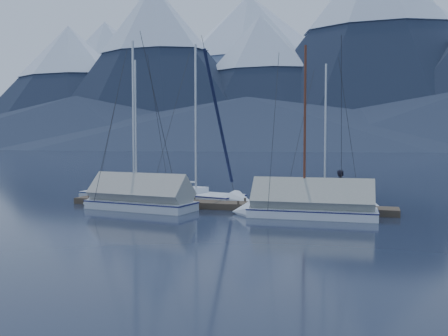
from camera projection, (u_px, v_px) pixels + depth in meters
The scene contains 10 objects.
ground at pixel (212, 213), 23.91m from camera, with size 1000.00×1000.00×0.00m, color black.
mountain_range at pixel (367, 73), 373.02m from camera, with size 877.00×584.00×150.50m.
dock at pixel (224, 206), 25.81m from camera, with size 18.00×1.50×0.54m.
mooring_posts at pixel (215, 202), 25.95m from camera, with size 15.12×1.52×0.35m.
sailboat_open_left at pixel (144, 196), 30.08m from camera, with size 7.34×3.14×9.65m.
sailboat_open_mid at pixel (203, 199), 28.58m from camera, with size 8.19×4.34×10.43m.
sailboat_open_right at pixel (332, 204), 26.38m from camera, with size 6.83×4.17×8.75m.
sailboat_covered_near at pixel (301, 207), 22.86m from camera, with size 7.07×3.03×9.10m.
sailboat_covered_far at pixel (132, 200), 25.53m from camera, with size 7.25×3.27×9.84m.
person at pixel (341, 189), 23.74m from camera, with size 0.68×0.45×1.87m, color black.
Camera 1 is at (7.59, -22.52, 3.55)m, focal length 38.00 mm.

